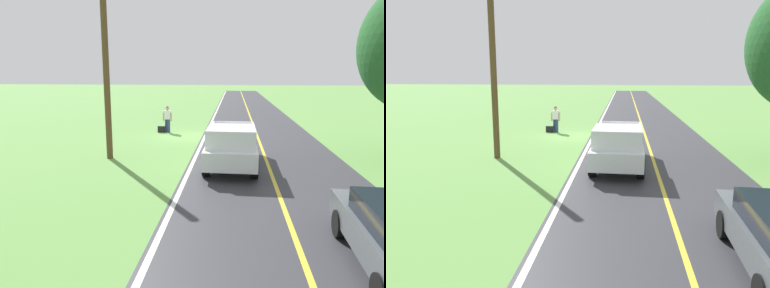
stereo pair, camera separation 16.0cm
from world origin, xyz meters
TOP-DOWN VIEW (x-y plane):
  - ground_plane at (0.00, 0.00)m, footprint 200.00×200.00m
  - road_surface at (-4.34, 0.00)m, footprint 6.87×120.00m
  - lane_edge_line at (-1.09, 0.00)m, footprint 0.16×117.60m
  - lane_centre_line at (-4.34, 0.00)m, footprint 0.14×117.60m
  - hitchhiker_walking at (1.50, -1.37)m, footprint 0.62×0.52m
  - suitcase_carried at (1.93, -1.30)m, footprint 0.47×0.22m
  - pickup_truck_passing at (-2.76, 7.24)m, footprint 2.17×5.43m
  - utility_pole_roadside at (2.84, 6.20)m, footprint 0.28×0.28m

SIDE VIEW (x-z plane):
  - ground_plane at x=0.00m, z-range 0.00..0.00m
  - road_surface at x=-4.34m, z-range 0.00..0.00m
  - lane_edge_line at x=-1.09m, z-range 0.00..0.01m
  - lane_centre_line at x=-4.34m, z-range 0.00..0.01m
  - suitcase_carried at x=1.93m, z-range 0.00..0.42m
  - pickup_truck_passing at x=-2.76m, z-range 0.06..1.88m
  - hitchhiker_walking at x=1.50m, z-range 0.11..1.85m
  - utility_pole_roadside at x=2.84m, z-range 0.00..7.43m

